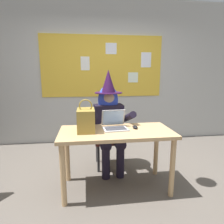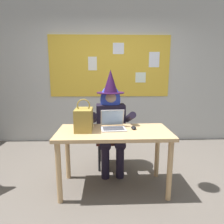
# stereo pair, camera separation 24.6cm
# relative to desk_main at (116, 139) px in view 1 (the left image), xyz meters

# --- Properties ---
(ground_plane) EXTENTS (24.00, 24.00, 0.00)m
(ground_plane) POSITION_rel_desk_main_xyz_m (-0.01, -0.11, -0.64)
(ground_plane) COLOR #5B544C
(wall_back_bulletin) EXTENTS (6.78, 2.01, 2.83)m
(wall_back_bulletin) POSITION_rel_desk_main_xyz_m (-0.01, 1.82, 0.79)
(wall_back_bulletin) COLOR #B2B2AD
(wall_back_bulletin) RESTS_ON ground
(desk_main) EXTENTS (1.34, 0.65, 0.75)m
(desk_main) POSITION_rel_desk_main_xyz_m (0.00, 0.00, 0.00)
(desk_main) COLOR tan
(desk_main) RESTS_ON ground
(chair_at_desk) EXTENTS (0.42, 0.42, 0.89)m
(chair_at_desk) POSITION_rel_desk_main_xyz_m (-0.02, 0.68, -0.14)
(chair_at_desk) COLOR #4C1E19
(chair_at_desk) RESTS_ON ground
(person_costumed) EXTENTS (0.61, 0.68, 1.47)m
(person_costumed) POSITION_rel_desk_main_xyz_m (-0.02, 0.56, 0.15)
(person_costumed) COLOR black
(person_costumed) RESTS_ON ground
(laptop) EXTENTS (0.32, 0.32, 0.22)m
(laptop) POSITION_rel_desk_main_xyz_m (-0.01, 0.10, 0.16)
(laptop) COLOR #B7B7BC
(laptop) RESTS_ON desk_main
(computer_mouse) EXTENTS (0.06, 0.11, 0.03)m
(computer_mouse) POSITION_rel_desk_main_xyz_m (0.24, 0.06, 0.12)
(computer_mouse) COLOR black
(computer_mouse) RESTS_ON desk_main
(handbag) EXTENTS (0.20, 0.30, 0.38)m
(handbag) POSITION_rel_desk_main_xyz_m (-0.35, 0.03, 0.24)
(handbag) COLOR olive
(handbag) RESTS_ON desk_main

